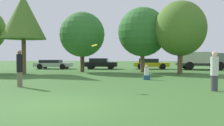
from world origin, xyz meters
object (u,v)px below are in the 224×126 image
Objects in this scene: tree_2 at (82,35)px; parked_car_silver at (53,64)px; person_thrower at (20,68)px; tree_1 at (23,17)px; bystander_sitting at (147,73)px; parked_car_yellow at (150,63)px; tree_3 at (143,32)px; delivery_truck_grey at (200,59)px; person_catcher at (214,71)px; frisbee at (94,45)px; tree_4 at (180,29)px; parked_car_black at (101,63)px.

parked_car_silver is at bearing 131.87° from tree_2.
person_thrower is 10.67m from tree_1.
parked_car_yellow reaches higher than bystander_sitting.
tree_2 is 5.95m from tree_3.
tree_3 reaches higher than bystander_sitting.
tree_3 reaches higher than parked_car_yellow.
delivery_truck_grey is at bearing 36.56° from tree_3.
parked_car_silver is (-13.42, 17.62, -0.34)m from person_catcher.
tree_3 is 1.51× the size of parked_car_yellow.
frisbee reaches higher than person_catcher.
tree_4 reaches higher than frisbee.
person_catcher is 18.33m from parked_car_yellow.
delivery_truck_grey is (12.89, 5.21, -2.52)m from tree_2.
frisbee is (4.05, -0.29, 1.18)m from person_thrower.
person_catcher is at bearing -61.32° from bystander_sitting.
tree_3 reaches higher than person_catcher.
parked_car_black is (6.02, 8.00, -4.42)m from tree_1.
bystander_sitting is 0.27× the size of parked_car_black.
bystander_sitting is 9.89m from tree_2.
tree_3 is 1.42× the size of parked_car_silver.
tree_3 is at bearing -101.50° from parked_car_yellow.
tree_1 is at bearing -155.93° from delivery_truck_grey.
frisbee is at bearing -119.60° from delivery_truck_grey.
frisbee is 17.54m from parked_car_black.
parked_car_silver is at bearing 106.40° from person_thrower.
tree_3 is (5.94, 0.06, 0.22)m from tree_2.
person_catcher is 1.81× the size of bystander_sitting.
parked_car_silver is at bearing 130.41° from bystander_sitting.
person_catcher is 13.12m from tree_3.
frisbee is at bearing -0.13° from person_catcher.
parked_car_black is (-4.75, 12.65, 0.27)m from bystander_sitting.
tree_1 is 1.20× the size of tree_2.
tree_1 reaches higher than frisbee.
tree_1 is (-3.79, 9.09, 4.12)m from person_thrower.
bystander_sitting is 13.14m from parked_car_yellow.
frisbee is at bearing -65.56° from parked_car_silver.
parked_car_silver is at bearing 88.68° from tree_1.
tree_1 is 14.15m from tree_4.
parked_car_black is at bearing 2.43° from parked_car_silver.
parked_car_black is (-8.06, 7.15, -3.36)m from tree_4.
parked_car_black is at bearing 77.91° from tree_2.
delivery_truck_grey is at bearing 60.01° from frisbee.
person_thrower is 9.84m from person_catcher.
parked_car_black is (-4.78, 5.37, -3.24)m from tree_3.
person_thrower is 4.23m from frisbee.
tree_3 reaches higher than frisbee.
person_thrower reaches higher than parked_car_silver.
delivery_truck_grey is at bearing 62.14° from tree_4.
person_catcher is at bearing -66.56° from parked_car_black.
tree_2 is at bearing -47.74° from parked_car_silver.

